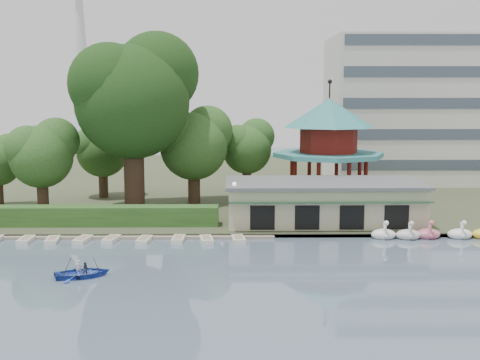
{
  "coord_description": "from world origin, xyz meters",
  "views": [
    {
      "loc": [
        1.44,
        -34.53,
        12.43
      ],
      "look_at": [
        2.0,
        18.0,
        5.0
      ],
      "focal_mm": 45.0,
      "sensor_mm": 36.0,
      "label": 1
    }
  ],
  "objects_px": {
    "dock": "(81,236)",
    "rowboat_with_passengers": "(82,269)",
    "pavilion": "(329,140)",
    "big_tree": "(134,93)",
    "boathouse": "(323,201)"
  },
  "relations": [
    {
      "from": "boathouse",
      "to": "rowboat_with_passengers",
      "type": "height_order",
      "value": "boathouse"
    },
    {
      "from": "pavilion",
      "to": "rowboat_with_passengers",
      "type": "xyz_separation_m",
      "value": [
        -21.02,
        -26.3,
        -6.94
      ]
    },
    {
      "from": "big_tree",
      "to": "rowboat_with_passengers",
      "type": "xyz_separation_m",
      "value": [
        -0.18,
        -22.5,
        -12.15
      ]
    },
    {
      "from": "pavilion",
      "to": "rowboat_with_passengers",
      "type": "height_order",
      "value": "pavilion"
    },
    {
      "from": "dock",
      "to": "boathouse",
      "type": "relative_size",
      "value": 1.83
    },
    {
      "from": "dock",
      "to": "big_tree",
      "type": "relative_size",
      "value": 1.82
    },
    {
      "from": "big_tree",
      "to": "boathouse",
      "type": "bearing_deg",
      "value": -18.26
    },
    {
      "from": "dock",
      "to": "pavilion",
      "type": "relative_size",
      "value": 2.52
    },
    {
      "from": "boathouse",
      "to": "pavilion",
      "type": "xyz_separation_m",
      "value": [
        2.0,
        10.03,
        5.11
      ]
    },
    {
      "from": "pavilion",
      "to": "big_tree",
      "type": "xyz_separation_m",
      "value": [
        -20.84,
        -3.81,
        5.21
      ]
    },
    {
      "from": "dock",
      "to": "rowboat_with_passengers",
      "type": "distance_m",
      "value": 11.89
    },
    {
      "from": "pavilion",
      "to": "big_tree",
      "type": "relative_size",
      "value": 0.72
    },
    {
      "from": "pavilion",
      "to": "big_tree",
      "type": "height_order",
      "value": "big_tree"
    },
    {
      "from": "boathouse",
      "to": "pavilion",
      "type": "distance_m",
      "value": 11.43
    },
    {
      "from": "boathouse",
      "to": "big_tree",
      "type": "distance_m",
      "value": 22.36
    }
  ]
}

